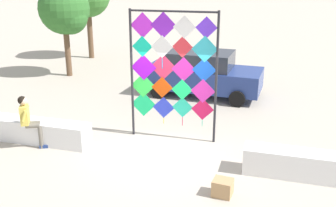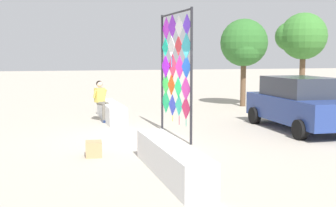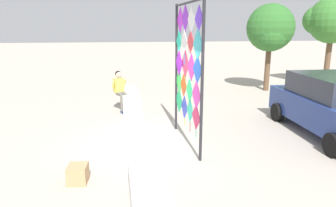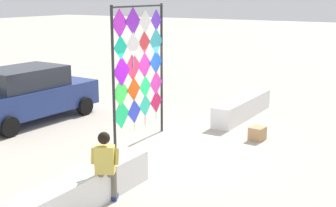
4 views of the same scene
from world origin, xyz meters
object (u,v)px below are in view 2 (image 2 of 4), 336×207
parked_car (301,103)px  tree_far_right (243,43)px  seated_vendor (101,98)px  kite_display_rack (175,66)px  cardboard_box_large (94,149)px  tree_palm_like (302,37)px

parked_car → tree_far_right: bearing=170.4°
seated_vendor → parked_car: parked_car is taller
kite_display_rack → tree_far_right: tree_far_right is taller
seated_vendor → tree_far_right: tree_far_right is taller
parked_car → tree_far_right: tree_far_right is taller
cardboard_box_large → tree_palm_like: (-9.16, 11.75, 3.18)m
kite_display_rack → seated_vendor: kite_display_rack is taller
kite_display_rack → tree_far_right: bearing=139.9°
cardboard_box_large → tree_far_right: bearing=135.9°
kite_display_rack → seated_vendor: 4.10m
seated_vendor → tree_palm_like: 11.73m
cardboard_box_large → tree_palm_like: 15.23m
parked_car → tree_palm_like: (-7.29, 4.84, 2.50)m
seated_vendor → parked_car: size_ratio=0.33×
parked_car → tree_palm_like: size_ratio=0.98×
parked_car → cardboard_box_large: size_ratio=10.79×
kite_display_rack → parked_car: (0.00, 4.29, -1.24)m
cardboard_box_large → tree_far_right: size_ratio=0.10×
seated_vendor → tree_palm_like: size_ratio=0.33×
tree_palm_like → tree_far_right: 3.89m
parked_car → cardboard_box_large: (1.86, -6.91, -0.68)m
kite_display_rack → seated_vendor: (-3.53, -1.70, -1.22)m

